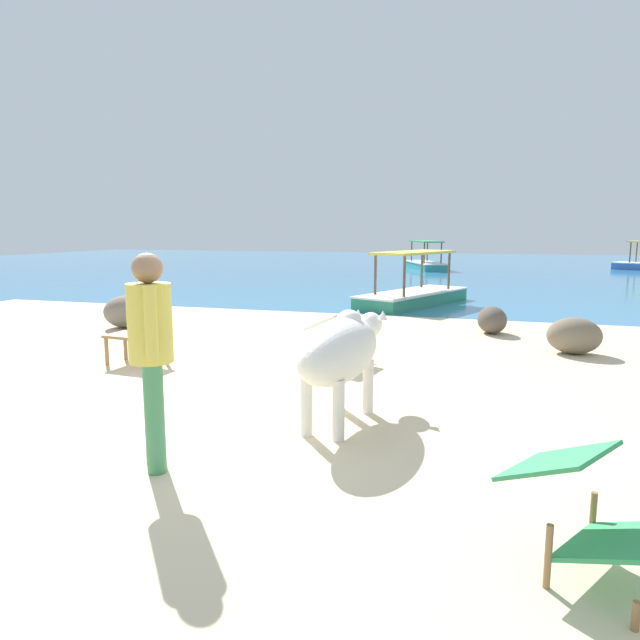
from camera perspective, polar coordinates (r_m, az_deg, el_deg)
sand_beach at (r=5.65m, az=-13.24°, el=-9.77°), size 18.00×14.00×0.04m
water_surface at (r=26.81m, az=10.91°, el=5.04°), size 60.00×36.00×0.03m
cow at (r=5.21m, az=2.16°, el=-3.09°), size 0.70×1.85×1.04m
low_bench_table at (r=7.91m, az=-18.04°, el=-1.87°), size 0.80×0.51×0.41m
bottle at (r=7.96m, az=-18.04°, el=-0.45°), size 0.07×0.07×0.30m
deck_chair_near at (r=7.57m, az=1.84°, el=-1.54°), size 0.87×0.70×0.68m
deck_chair_far at (r=3.37m, az=25.06°, el=-16.37°), size 0.93×0.85×0.68m
person_standing at (r=4.33m, az=-16.65°, el=-2.42°), size 0.34×0.43×1.62m
shore_rock_large at (r=10.95m, az=-18.87°, el=0.81°), size 0.89×0.83×0.59m
shore_rock_medium at (r=10.24m, az=16.93°, el=0.01°), size 0.63×0.76×0.47m
shore_rock_small at (r=8.97m, az=24.21°, el=-1.45°), size 0.76×0.59×0.53m
boat_teal at (r=26.69m, az=10.58°, el=5.66°), size 2.47×3.84×1.29m
boat_green at (r=13.92m, az=9.36°, el=2.66°), size 2.48×3.83×1.29m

